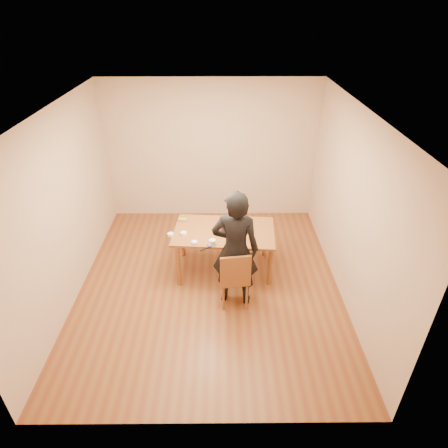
{
  "coord_description": "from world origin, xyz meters",
  "views": [
    {
      "loc": [
        0.19,
        -4.54,
        3.88
      ],
      "look_at": [
        0.23,
        0.34,
        0.9
      ],
      "focal_mm": 30.0,
      "sensor_mm": 36.0,
      "label": 1
    }
  ],
  "objects_px": {
    "cake_plate": "(231,230)",
    "dining_chair": "(235,277)",
    "dining_table": "(224,232)",
    "person": "(235,250)",
    "cake": "(231,228)"
  },
  "relations": [
    {
      "from": "cake_plate",
      "to": "cake",
      "type": "distance_m",
      "value": 0.04
    },
    {
      "from": "cake",
      "to": "person",
      "type": "height_order",
      "value": "person"
    },
    {
      "from": "dining_table",
      "to": "person",
      "type": "bearing_deg",
      "value": -74.21
    },
    {
      "from": "dining_chair",
      "to": "cake",
      "type": "bearing_deg",
      "value": 86.19
    },
    {
      "from": "cake_plate",
      "to": "dining_chair",
      "type": "bearing_deg",
      "value": -86.46
    },
    {
      "from": "person",
      "to": "cake",
      "type": "bearing_deg",
      "value": -78.36
    },
    {
      "from": "dining_table",
      "to": "dining_chair",
      "type": "bearing_deg",
      "value": -74.86
    },
    {
      "from": "dining_table",
      "to": "person",
      "type": "xyz_separation_m",
      "value": [
        0.15,
        -0.73,
        0.17
      ]
    },
    {
      "from": "dining_table",
      "to": "cake_plate",
      "type": "height_order",
      "value": "cake_plate"
    },
    {
      "from": "dining_chair",
      "to": "person",
      "type": "relative_size",
      "value": 0.22
    },
    {
      "from": "dining_chair",
      "to": "person",
      "type": "bearing_deg",
      "value": 82.66
    },
    {
      "from": "dining_table",
      "to": "cake_plate",
      "type": "distance_m",
      "value": 0.11
    },
    {
      "from": "cake_plate",
      "to": "dining_table",
      "type": "bearing_deg",
      "value": 174.87
    },
    {
      "from": "dining_table",
      "to": "dining_chair",
      "type": "relative_size",
      "value": 4.03
    },
    {
      "from": "dining_chair",
      "to": "cake_plate",
      "type": "distance_m",
      "value": 0.83
    }
  ]
}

